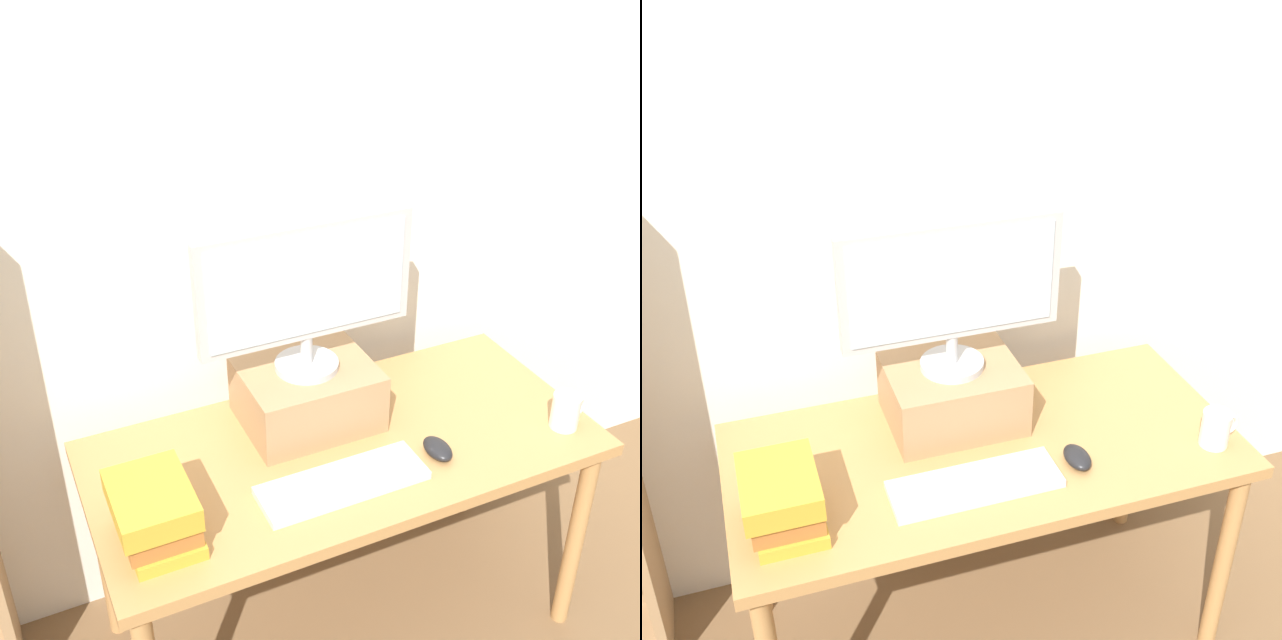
{
  "view_description": "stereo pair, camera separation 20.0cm",
  "coord_description": "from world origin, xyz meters",
  "views": [
    {
      "loc": [
        -0.78,
        -1.52,
        2.06
      ],
      "look_at": [
        -0.04,
        0.06,
        1.07
      ],
      "focal_mm": 45.0,
      "sensor_mm": 36.0,
      "label": 1
    },
    {
      "loc": [
        -0.59,
        -1.59,
        2.06
      ],
      "look_at": [
        -0.04,
        0.06,
        1.07
      ],
      "focal_mm": 45.0,
      "sensor_mm": 36.0,
      "label": 2
    }
  ],
  "objects": [
    {
      "name": "book_stack",
      "position": [
        -0.54,
        -0.13,
        0.78
      ],
      "size": [
        0.18,
        0.23,
        0.15
      ],
      "color": "gold",
      "rests_on": "desk"
    },
    {
      "name": "computer_mouse",
      "position": [
        0.2,
        -0.14,
        0.72
      ],
      "size": [
        0.06,
        0.1,
        0.04
      ],
      "color": "black",
      "rests_on": "desk"
    },
    {
      "name": "riser_box",
      "position": [
        -0.04,
        0.14,
        0.79
      ],
      "size": [
        0.36,
        0.29,
        0.17
      ],
      "color": "#A87F56",
      "rests_on": "desk"
    },
    {
      "name": "computer_monitor",
      "position": [
        -0.04,
        0.14,
        1.12
      ],
      "size": [
        0.59,
        0.17,
        0.42
      ],
      "color": "#B7B7BA",
      "rests_on": "riser_box"
    },
    {
      "name": "desk",
      "position": [
        0.0,
        0.0,
        0.62
      ],
      "size": [
        1.36,
        0.65,
        0.7
      ],
      "color": "#B7844C",
      "rests_on": "ground_plane"
    },
    {
      "name": "ground_plane",
      "position": [
        0.0,
        0.0,
        0.0
      ],
      "size": [
        12.0,
        12.0,
        0.0
      ],
      "primitive_type": "plane",
      "color": "brown"
    },
    {
      "name": "back_wall",
      "position": [
        0.0,
        0.45,
        1.3
      ],
      "size": [
        7.0,
        0.08,
        2.6
      ],
      "color": "silver",
      "rests_on": "ground_plane"
    },
    {
      "name": "coffee_mug",
      "position": [
        0.59,
        -0.19,
        0.75
      ],
      "size": [
        0.11,
        0.08,
        0.1
      ],
      "color": "white",
      "rests_on": "desk"
    },
    {
      "name": "keyboard",
      "position": [
        -0.08,
        -0.15,
        0.72
      ],
      "size": [
        0.43,
        0.14,
        0.02
      ],
      "color": "silver",
      "rests_on": "desk"
    }
  ]
}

